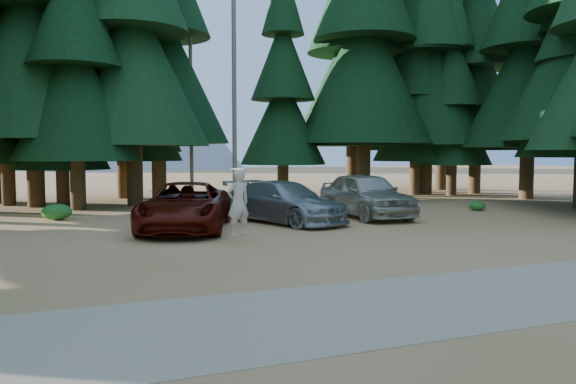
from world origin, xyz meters
The scene contains 20 objects.
ground centered at (0.00, 0.00, 0.00)m, with size 160.00×160.00×0.00m, color #A58146.
gravel_strip centered at (0.00, -6.50, 0.01)m, with size 26.00×3.50×0.01m, color tan.
forest_belt_north centered at (0.00, 15.00, 0.00)m, with size 36.00×7.00×22.00m, color black, non-canonical shape.
snag_front centered at (0.80, 14.50, 6.00)m, with size 0.24×0.24×12.00m, color #706559.
snag_back centered at (-1.20, 16.00, 5.00)m, with size 0.20×0.20×10.00m, color #706559.
mountain_peak centered at (-2.59, 88.23, 12.71)m, with size 48.00×50.00×28.00m.
red_pickup centered at (-3.96, 3.92, 0.79)m, with size 2.62×5.69×1.58m, color #520D07.
silver_minivan_center centered at (-0.19, 4.58, 0.76)m, with size 2.12×5.22×1.52m, color #9EA1A6.
silver_minivan_right centered at (3.45, 5.07, 0.89)m, with size 2.11×5.24×1.79m, color #B2AF9E.
frisbee_player centered at (-3.12, 0.63, 1.17)m, with size 0.79×0.62×1.91m.
log_left centered at (-0.32, 10.37, 0.14)m, with size 0.29×0.29×4.03m, color #706559.
log_mid centered at (2.84, 10.50, 0.14)m, with size 0.29×0.29×3.52m, color #706559.
log_right centered at (2.63, 9.05, 0.18)m, with size 0.35×0.35×5.48m, color #706559.
shrub_far_left centered at (-7.95, 8.57, 0.30)m, with size 1.11×1.11×0.61m, color #20621D.
shrub_left centered at (-1.89, 8.47, 0.22)m, with size 0.82×0.82×0.45m, color #20621D.
shrub_center_left centered at (-4.42, 7.06, 0.31)m, with size 1.11×1.11×0.61m, color #20621D.
shrub_center_right centered at (3.59, 8.24, 0.34)m, with size 1.22×1.22×0.67m, color #20621D.
shrub_right centered at (5.84, 7.45, 0.29)m, with size 1.07×1.07×0.59m, color #20621D.
shrub_far_right centered at (5.99, 8.01, 0.29)m, with size 1.06×1.06×0.58m, color #20621D.
shrub_edge_east centered at (9.32, 5.50, 0.20)m, with size 0.75×0.75×0.41m, color #20621D.
Camera 1 is at (-7.57, -14.40, 2.55)m, focal length 35.00 mm.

